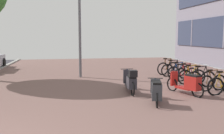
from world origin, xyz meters
The scene contains 12 objects.
bicycle_rack_01 centered at (7.60, 3.90, 0.34)m, with size 1.34×0.48×0.97m.
bicycle_rack_02 centered at (7.65, 4.62, 0.33)m, with size 1.28×0.48×0.92m.
bicycle_rack_03 centered at (7.57, 5.35, 0.35)m, with size 1.35×0.48×1.00m.
bicycle_rack_04 centered at (7.51, 6.08, 0.34)m, with size 1.35×0.48×0.95m.
bicycle_rack_05 centered at (7.63, 6.80, 0.33)m, with size 1.30×0.48×0.94m.
bicycle_rack_06 centered at (7.59, 7.53, 0.33)m, with size 1.28×0.48×0.93m.
bicycle_rack_07 centered at (7.62, 8.25, 0.35)m, with size 1.38×0.48×0.99m.
bicycle_rack_08 centered at (7.60, 8.98, 0.35)m, with size 1.36×0.48×1.00m.
scooter_near centered at (4.33, 4.80, 0.44)m, with size 0.52×1.90×0.97m.
scooter_mid centered at (6.32, 4.14, 0.42)m, with size 0.82×1.73×0.85m.
scooter_far centered at (4.76, 3.20, 0.39)m, with size 0.76×1.63×0.77m.
lamp_post centered at (2.66, 8.89, 3.48)m, with size 0.20×0.52×6.30m.
Camera 1 is at (1.97, -4.13, 2.13)m, focal length 39.61 mm.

